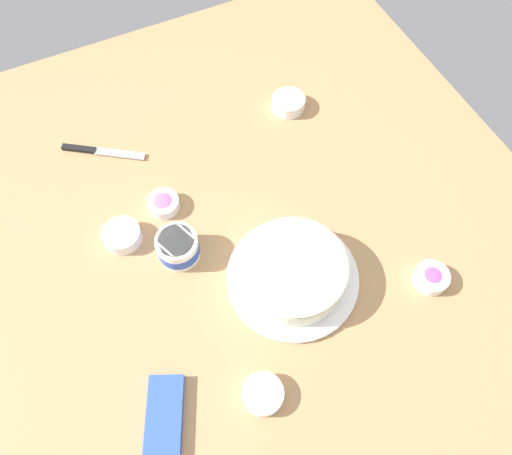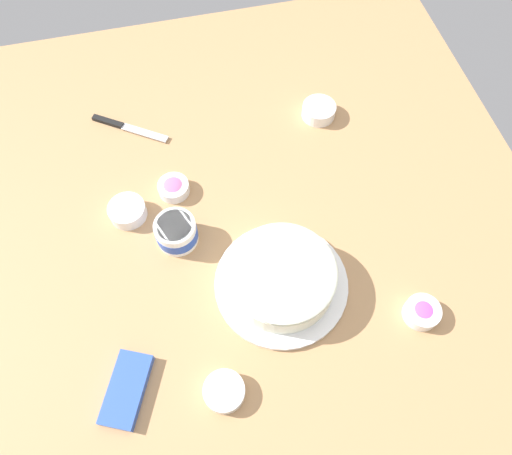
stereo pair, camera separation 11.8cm
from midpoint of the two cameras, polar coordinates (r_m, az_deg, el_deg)
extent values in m
plane|color=tan|center=(1.25, 1.21, 1.98)|extent=(1.54, 1.54, 0.00)
cylinder|color=white|center=(1.16, 5.95, -6.95)|extent=(0.32, 0.32, 0.01)
cylinder|color=pink|center=(1.13, 6.11, -6.34)|extent=(0.23, 0.23, 0.05)
cylinder|color=white|center=(1.12, 6.13, -6.25)|extent=(0.25, 0.25, 0.06)
ellipsoid|color=white|center=(1.09, 6.32, -5.49)|extent=(0.25, 0.25, 0.03)
cylinder|color=white|center=(1.18, -6.66, -0.82)|extent=(0.10, 0.10, 0.07)
cylinder|color=#2347B2|center=(1.19, -6.64, -0.90)|extent=(0.10, 0.10, 0.03)
cylinder|color=white|center=(1.16, -6.81, -0.12)|extent=(0.09, 0.09, 0.01)
cube|color=silver|center=(1.41, -10.73, 10.80)|extent=(0.10, 0.13, 0.00)
cube|color=black|center=(1.46, -14.95, 11.88)|extent=(0.07, 0.09, 0.01)
cylinder|color=white|center=(1.27, -7.16, 4.45)|extent=(0.08, 0.08, 0.03)
cylinder|color=pink|center=(1.27, -7.18, 4.54)|extent=(0.07, 0.07, 0.01)
ellipsoid|color=pink|center=(1.26, -7.22, 4.71)|extent=(0.06, 0.06, 0.02)
cylinder|color=white|center=(1.25, -12.45, 1.67)|extent=(0.09, 0.09, 0.04)
cylinder|color=green|center=(1.25, -12.47, 1.70)|extent=(0.08, 0.08, 0.01)
ellipsoid|color=green|center=(1.25, -12.53, 1.86)|extent=(0.07, 0.07, 0.02)
cylinder|color=white|center=(1.44, 9.87, 13.33)|extent=(0.10, 0.10, 0.04)
cylinder|color=blue|center=(1.44, 9.88, 13.39)|extent=(0.08, 0.08, 0.01)
ellipsoid|color=blue|center=(1.43, 9.92, 13.57)|extent=(0.07, 0.07, 0.02)
cylinder|color=white|center=(1.20, 21.84, -9.61)|extent=(0.08, 0.08, 0.03)
cylinder|color=#B251C6|center=(1.20, 21.90, -9.54)|extent=(0.07, 0.07, 0.01)
ellipsoid|color=#B251C6|center=(1.19, 22.01, -9.43)|extent=(0.06, 0.06, 0.02)
cylinder|color=white|center=(1.08, -0.51, -19.22)|extent=(0.09, 0.09, 0.03)
cylinder|color=yellow|center=(1.08, -0.51, -19.22)|extent=(0.08, 0.08, 0.01)
ellipsoid|color=yellow|center=(1.07, -0.51, -19.16)|extent=(0.06, 0.06, 0.02)
cube|color=#2D51B2|center=(1.10, -12.05, -18.62)|extent=(0.17, 0.13, 0.02)
camera|label=1|loc=(0.06, -87.13, 5.33)|focal=33.67mm
camera|label=2|loc=(0.06, 92.87, -5.33)|focal=33.67mm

